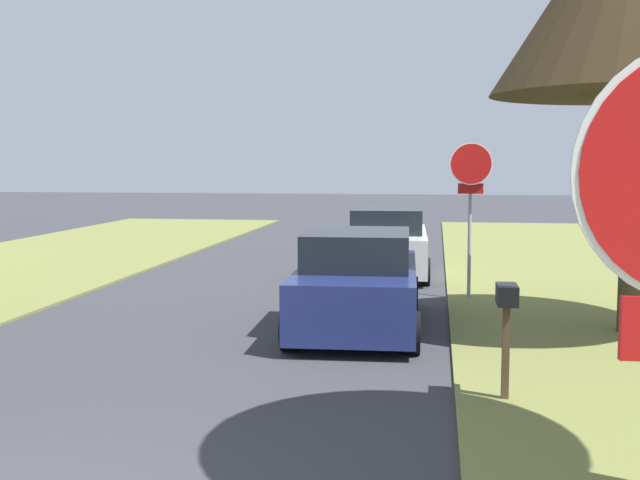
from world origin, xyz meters
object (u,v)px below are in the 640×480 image
(stop_sign_far, at_px, (471,186))
(curbside_mailbox, at_px, (507,308))
(parked_sedan_navy, at_px, (358,283))
(parked_sedan_white, at_px, (387,244))

(stop_sign_far, relative_size, curbside_mailbox, 2.34)
(parked_sedan_navy, distance_m, parked_sedan_white, 6.15)
(parked_sedan_navy, xyz_separation_m, parked_sedan_white, (0.08, 6.15, 0.00))
(stop_sign_far, height_order, parked_sedan_navy, stop_sign_far)
(parked_sedan_white, bearing_deg, stop_sign_far, -61.12)
(parked_sedan_white, distance_m, curbside_mailbox, 9.98)
(stop_sign_far, distance_m, parked_sedan_white, 3.97)
(parked_sedan_white, bearing_deg, parked_sedan_navy, -90.75)
(parked_sedan_navy, height_order, curbside_mailbox, parked_sedan_navy)
(stop_sign_far, height_order, parked_sedan_white, stop_sign_far)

